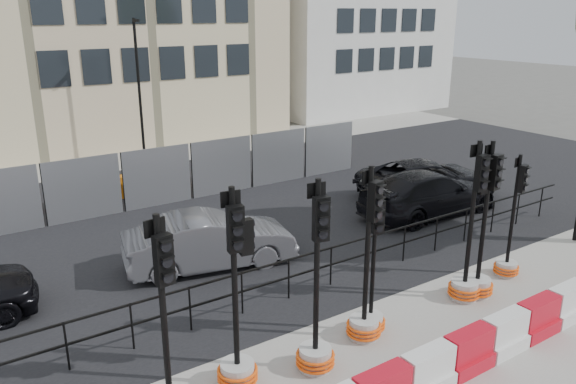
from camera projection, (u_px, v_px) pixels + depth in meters
ground at (364, 306)px, 12.43m from camera, size 120.00×120.00×0.00m
sidewalk_near at (475, 375)px, 10.05m from camera, size 40.00×6.00×0.02m
road at (219, 215)px, 17.96m from camera, size 40.00×14.00×0.03m
sidewalk_far at (126, 158)px, 25.07m from camera, size 40.00×4.00×0.02m
kerb_railing at (331, 259)px, 13.17m from camera, size 18.00×0.04×1.00m
heras_fencing at (170, 177)px, 19.63m from camera, size 14.33×1.72×2.00m
lamp_post_far at (139, 87)px, 23.55m from camera, size 0.12×0.56×6.00m
barrier_row at (468, 353)px, 10.10m from camera, size 13.60×0.50×0.80m
traffic_signal_b at (238, 342)px, 9.55m from camera, size 0.72×0.72×3.63m
traffic_signal_c at (316, 333)px, 10.01m from camera, size 0.72×0.72×3.63m
traffic_signal_d at (366, 300)px, 10.98m from camera, size 0.70×0.70×3.57m
traffic_signal_e at (372, 303)px, 11.27m from camera, size 0.61×0.61×3.09m
traffic_signal_f at (468, 264)px, 12.49m from camera, size 0.72×0.72×3.68m
traffic_signal_g at (480, 266)px, 12.67m from camera, size 0.72×0.72×3.64m
traffic_signal_h at (509, 252)px, 13.68m from camera, size 0.61×0.61×3.09m
car_b at (210, 241)px, 14.17m from camera, size 3.29×4.91×1.41m
car_c at (429, 193)px, 17.87m from camera, size 2.27×5.03×1.43m
car_d at (428, 180)px, 19.47m from camera, size 5.14×6.21×1.36m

